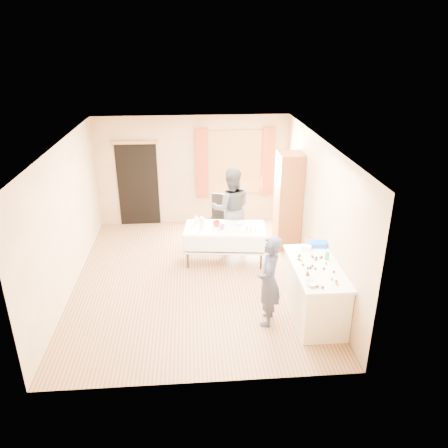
{
  "coord_description": "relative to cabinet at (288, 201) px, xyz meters",
  "views": [
    {
      "loc": [
        -0.05,
        -7.25,
        4.24
      ],
      "look_at": [
        0.53,
        0.0,
        1.1
      ],
      "focal_mm": 35.0,
      "sensor_mm": 36.0,
      "label": 1
    }
  ],
  "objects": [
    {
      "name": "floor",
      "position": [
        -1.99,
        -1.27,
        -1.04
      ],
      "size": [
        4.5,
        5.5,
        0.02
      ],
      "primitive_type": "cube",
      "color": "#9E7047",
      "rests_on": "ground"
    },
    {
      "name": "wall_right",
      "position": [
        0.27,
        -1.27,
        0.27
      ],
      "size": [
        0.02,
        5.5,
        2.6
      ],
      "primitive_type": "cube",
      "color": "tan",
      "rests_on": "floor"
    },
    {
      "name": "doorway",
      "position": [
        -3.29,
        1.46,
        -0.03
      ],
      "size": [
        0.95,
        0.04,
        2.0
      ],
      "primitive_type": "cube",
      "color": "black",
      "rests_on": "floor"
    },
    {
      "name": "wall_front",
      "position": [
        -1.99,
        -4.03,
        0.27
      ],
      "size": [
        4.5,
        0.02,
        2.6
      ],
      "primitive_type": "cube",
      "color": "tan",
      "rests_on": "floor"
    },
    {
      "name": "pitcher",
      "position": [
        -1.85,
        -0.66,
        -0.17
      ],
      "size": [
        0.12,
        0.12,
        0.22
      ],
      "primitive_type": "cylinder",
      "rotation": [
        0.0,
        0.0,
        -0.1
      ],
      "color": "silver",
      "rests_on": "party_table"
    },
    {
      "name": "mixing_bowl",
      "position": [
        -0.32,
        -3.17,
        -0.1
      ],
      "size": [
        0.32,
        0.32,
        0.05
      ],
      "primitive_type": "imported",
      "rotation": [
        0.0,
        0.0,
        0.33
      ],
      "color": "white",
      "rests_on": "counter"
    },
    {
      "name": "cup_rainbow",
      "position": [
        -1.46,
        -0.74,
        -0.23
      ],
      "size": [
        0.17,
        0.17,
        0.11
      ],
      "primitive_type": "imported",
      "rotation": [
        0.0,
        0.0,
        -0.26
      ],
      "color": "red",
      "rests_on": "party_table"
    },
    {
      "name": "bottle",
      "position": [
        -1.95,
        -0.37,
        -0.19
      ],
      "size": [
        0.11,
        0.11,
        0.18
      ],
      "primitive_type": "imported",
      "rotation": [
        0.0,
        0.0,
        0.17
      ],
      "color": "white",
      "rests_on": "party_table"
    },
    {
      "name": "curtain_right",
      "position": [
        -0.21,
        1.4,
        0.47
      ],
      "size": [
        0.28,
        0.06,
        1.65
      ],
      "primitive_type": "cube",
      "color": "brown",
      "rests_on": "wall_back"
    },
    {
      "name": "cup_red",
      "position": [
        -1.56,
        -0.56,
        -0.23
      ],
      "size": [
        0.2,
        0.2,
        0.11
      ],
      "primitive_type": "imported",
      "rotation": [
        0.0,
        0.0,
        -0.25
      ],
      "color": "#B52505",
      "rests_on": "party_table"
    },
    {
      "name": "soda_can",
      "position": [
        0.12,
        -2.42,
        -0.06
      ],
      "size": [
        0.07,
        0.07,
        0.12
      ],
      "primitive_type": "cylinder",
      "rotation": [
        0.0,
        0.0,
        -0.1
      ],
      "color": "#129840",
      "rests_on": "counter"
    },
    {
      "name": "door_lintel",
      "position": [
        -3.29,
        1.43,
        0.99
      ],
      "size": [
        1.05,
        0.06,
        0.08
      ],
      "primitive_type": "cube",
      "color": "olive",
      "rests_on": "wall_back"
    },
    {
      "name": "window_pane",
      "position": [
        -0.99,
        1.44,
        0.47
      ],
      "size": [
        1.2,
        0.02,
        1.4
      ],
      "primitive_type": "cube",
      "color": "white",
      "rests_on": "wall_back"
    },
    {
      "name": "curtain_left",
      "position": [
        -1.77,
        1.4,
        0.47
      ],
      "size": [
        0.28,
        0.06,
        1.65
      ],
      "primitive_type": "cube",
      "color": "brown",
      "rests_on": "wall_back"
    },
    {
      "name": "cake_balls",
      "position": [
        -0.15,
        -2.68,
        -0.1
      ],
      "size": [
        0.48,
        1.04,
        0.04
      ],
      "color": "#3F2314",
      "rests_on": "counter"
    },
    {
      "name": "woman",
      "position": [
        -1.21,
        0.02,
        -0.14
      ],
      "size": [
        0.89,
        0.7,
        1.78
      ],
      "primitive_type": "imported",
      "rotation": [
        0.0,
        0.0,
        3.12
      ],
      "color": "black",
      "rests_on": "floor"
    },
    {
      "name": "cabinet",
      "position": [
        0.0,
        0.0,
        0.0
      ],
      "size": [
        0.5,
        0.6,
        2.06
      ],
      "primitive_type": "cube",
      "color": "brown",
      "rests_on": "floor"
    },
    {
      "name": "pastry_tray",
      "position": [
        -0.9,
        -0.81,
        -0.27
      ],
      "size": [
        0.31,
        0.25,
        0.02
      ],
      "primitive_type": "cube",
      "rotation": [
        0.0,
        0.0,
        -0.18
      ],
      "color": "white",
      "rests_on": "party_table"
    },
    {
      "name": "counter",
      "position": [
        -0.1,
        -2.61,
        -0.58
      ],
      "size": [
        0.75,
        1.59,
        0.91
      ],
      "color": "#F1E5C6",
      "rests_on": "floor"
    },
    {
      "name": "foam_block",
      "position": [
        -0.13,
        -2.06,
        -0.08
      ],
      "size": [
        0.18,
        0.15,
        0.08
      ],
      "primitive_type": "cube",
      "rotation": [
        0.0,
        0.0,
        -0.39
      ],
      "color": "white",
      "rests_on": "counter"
    },
    {
      "name": "chair",
      "position": [
        -1.43,
        0.49,
        -0.73
      ],
      "size": [
        0.52,
        0.52,
        1.01
      ],
      "rotation": [
        0.0,
        0.0,
        -0.31
      ],
      "color": "black",
      "rests_on": "floor"
    },
    {
      "name": "ceiling",
      "position": [
        -1.99,
        -1.27,
        1.58
      ],
      "size": [
        4.5,
        5.5,
        0.02
      ],
      "primitive_type": "cube",
      "color": "white",
      "rests_on": "floor"
    },
    {
      "name": "blue_basket",
      "position": [
        0.1,
        -1.92,
        -0.08
      ],
      "size": [
        0.32,
        0.23,
        0.08
      ],
      "primitive_type": "cube",
      "rotation": [
        0.0,
        0.0,
        -0.11
      ],
      "color": "blue",
      "rests_on": "counter"
    },
    {
      "name": "small_bowl",
      "position": [
        -1.11,
        -0.54,
        -0.25
      ],
      "size": [
        0.2,
        0.2,
        0.06
      ],
      "primitive_type": "imported",
      "rotation": [
        0.0,
        0.0,
        -0.07
      ],
      "color": "white",
      "rests_on": "party_table"
    },
    {
      "name": "party_table",
      "position": [
        -1.4,
        -0.63,
        -0.59
      ],
      "size": [
        1.68,
        1.0,
        0.75
      ],
      "rotation": [
        0.0,
        0.0,
        -0.11
      ],
      "color": "black",
      "rests_on": "floor"
    },
    {
      "name": "window_frame",
      "position": [
        -0.99,
        1.45,
        0.47
      ],
      "size": [
        1.32,
        0.06,
        1.52
      ],
      "primitive_type": "cube",
      "color": "olive",
      "rests_on": "wall_back"
    },
    {
      "name": "wall_left",
      "position": [
        -4.25,
        -1.27,
        0.27
      ],
      "size": [
        0.02,
        5.5,
        2.6
      ],
      "primitive_type": "cube",
      "color": "tan",
      "rests_on": "floor"
    },
    {
      "name": "girl",
      "position": [
        -0.88,
        -2.75,
        -0.28
      ],
      "size": [
        0.74,
        0.66,
        1.5
      ],
      "primitive_type": "imported",
      "rotation": [
        0.0,
        0.0,
        -1.86
      ],
      "color": "#282D45",
      "rests_on": "floor"
    },
    {
      "name": "wall_back",
      "position": [
        -1.99,
        1.49,
        0.27
      ],
      "size": [
        4.5,
        0.02,
        2.6
      ],
      "primitive_type": "cube",
      "color": "tan",
      "rests_on": "floor"
    }
  ]
}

